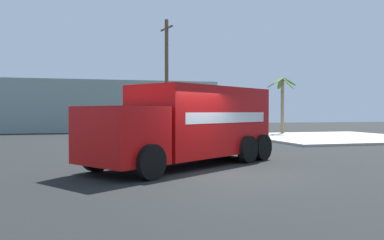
# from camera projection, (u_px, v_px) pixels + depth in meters

# --- Properties ---
(ground_plane) EXTENTS (100.00, 100.00, 0.00)m
(ground_plane) POSITION_uv_depth(u_px,v_px,m) (218.00, 174.00, 12.15)
(ground_plane) COLOR black
(sidewalk_corner_far) EXTENTS (11.34, 11.34, 0.14)m
(sidewalk_corner_far) POSITION_uv_depth(u_px,v_px,m) (332.00, 137.00, 28.16)
(sidewalk_corner_far) COLOR #B2ADA0
(sidewalk_corner_far) RESTS_ON ground
(delivery_truck) EXTENTS (7.63, 6.32, 2.77)m
(delivery_truck) POSITION_uv_depth(u_px,v_px,m) (189.00, 124.00, 14.12)
(delivery_truck) COLOR red
(delivery_truck) RESTS_ON ground
(palm_tree_far) EXTENTS (2.63, 2.37, 4.50)m
(palm_tree_far) POSITION_uv_depth(u_px,v_px,m) (282.00, 96.00, 32.10)
(palm_tree_far) COLOR #7A6647
(palm_tree_far) RESTS_ON sidewalk_corner_far
(utility_pole) EXTENTS (0.59, 2.17, 9.35)m
(utility_pole) POSITION_uv_depth(u_px,v_px,m) (167.00, 76.00, 32.60)
(utility_pole) COLOR brown
(utility_pole) RESTS_ON ground
(building_backdrop) EXTENTS (23.99, 6.00, 4.77)m
(building_backdrop) POSITION_uv_depth(u_px,v_px,m) (89.00, 106.00, 38.63)
(building_backdrop) COLOR gray
(building_backdrop) RESTS_ON ground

